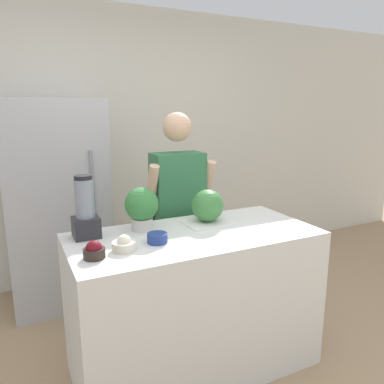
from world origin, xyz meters
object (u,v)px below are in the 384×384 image
bowl_cream (124,244)px  blender (85,212)px  person (178,218)px  bowl_cherries (94,251)px  watermelon (207,206)px  bowl_small_blue (157,238)px  refrigerator (57,204)px  potted_plant (142,207)px

bowl_cream → blender: 0.36m
bowl_cream → blender: size_ratio=0.35×
person → bowl_cherries: size_ratio=14.76×
watermelon → bowl_small_blue: bearing=-154.9°
refrigerator → potted_plant: refrigerator is taller
bowl_cherries → blender: blender is taller
blender → bowl_cream: bearing=-65.2°
watermelon → bowl_cherries: 0.85m
bowl_cherries → potted_plant: size_ratio=0.41×
bowl_cherries → potted_plant: bearing=42.0°
person → bowl_cream: bearing=-132.8°
person → bowl_cherries: person is taller
watermelon → potted_plant: (-0.43, 0.06, 0.03)m
bowl_cherries → bowl_small_blue: bearing=10.7°
bowl_cream → bowl_small_blue: bearing=8.8°
bowl_cherries → potted_plant: 0.51m
refrigerator → watermelon: bearing=-54.8°
person → refrigerator: bearing=136.8°
refrigerator → bowl_cherries: size_ratio=15.69×
bowl_cherries → watermelon: bearing=18.8°
watermelon → bowl_cream: (-0.63, -0.23, -0.09)m
refrigerator → bowl_cream: 1.41m
bowl_small_blue → potted_plant: potted_plant is taller
bowl_small_blue → blender: bearing=141.3°
bowl_cherries → blender: size_ratio=0.30×
bowl_cream → bowl_small_blue: bowl_cream is taller
refrigerator → blender: bearing=-87.6°
watermelon → potted_plant: potted_plant is taller
blender → bowl_small_blue: bearing=-38.7°
watermelon → bowl_cherries: size_ratio=1.92×
potted_plant → bowl_cherries: bearing=-138.0°
blender → person: bearing=25.0°
bowl_cream → bowl_small_blue: (0.20, 0.03, -0.01)m
bowl_cherries → bowl_cream: bowl_cherries is taller
bowl_small_blue → blender: (-0.34, 0.27, 0.13)m
refrigerator → bowl_small_blue: bearing=-74.1°
person → bowl_cream: size_ratio=12.43×
refrigerator → person: 1.09m
person → blender: bearing=-155.0°
refrigerator → potted_plant: (0.39, -1.10, 0.19)m
refrigerator → blender: (0.05, -1.09, 0.20)m
watermelon → bowl_small_blue: (-0.43, -0.20, -0.09)m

